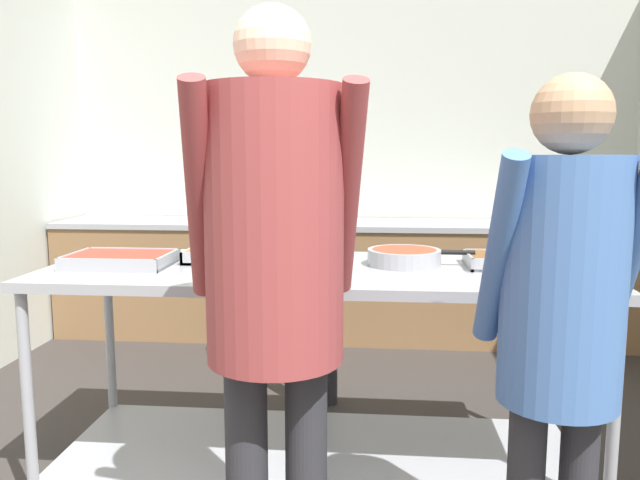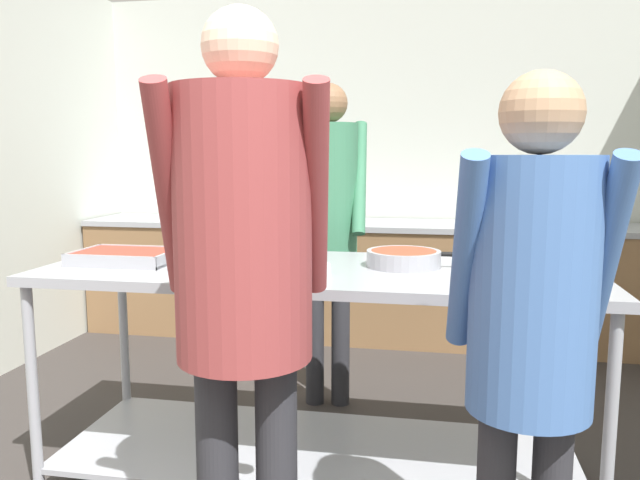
{
  "view_description": "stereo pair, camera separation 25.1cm",
  "coord_description": "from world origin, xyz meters",
  "px_view_note": "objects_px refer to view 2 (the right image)",
  "views": [
    {
      "loc": [
        0.24,
        -0.79,
        1.41
      ],
      "look_at": [
        -0.0,
        1.85,
        1.03
      ],
      "focal_mm": 35.0,
      "sensor_mm": 36.0,
      "label": 1
    },
    {
      "loc": [
        0.49,
        -0.76,
        1.41
      ],
      "look_at": [
        -0.0,
        1.85,
        1.03
      ],
      "focal_mm": 35.0,
      "sensor_mm": 36.0,
      "label": 2
    }
  ],
  "objects_px": {
    "serving_tray_greens": "(238,253)",
    "guest_serving_right": "(532,310)",
    "guest_serving_left": "(244,259)",
    "cook_behind_counter": "(328,208)",
    "sauce_pan": "(404,258)",
    "serving_tray_vegetables": "(126,257)",
    "serving_tray_roast": "(520,264)",
    "water_bottle": "(246,203)",
    "plate_stack": "(300,270)"
  },
  "relations": [
    {
      "from": "plate_stack",
      "to": "guest_serving_right",
      "type": "xyz_separation_m",
      "value": [
        0.76,
        -0.65,
        0.04
      ]
    },
    {
      "from": "serving_tray_greens",
      "to": "sauce_pan",
      "type": "relative_size",
      "value": 0.91
    },
    {
      "from": "serving_tray_vegetables",
      "to": "serving_tray_greens",
      "type": "relative_size",
      "value": 1.02
    },
    {
      "from": "guest_serving_left",
      "to": "guest_serving_right",
      "type": "relative_size",
      "value": 1.12
    },
    {
      "from": "sauce_pan",
      "to": "serving_tray_roast",
      "type": "bearing_deg",
      "value": -0.58
    },
    {
      "from": "serving_tray_greens",
      "to": "sauce_pan",
      "type": "bearing_deg",
      "value": -4.27
    },
    {
      "from": "cook_behind_counter",
      "to": "water_bottle",
      "type": "bearing_deg",
      "value": 123.98
    },
    {
      "from": "guest_serving_right",
      "to": "serving_tray_vegetables",
      "type": "bearing_deg",
      "value": 152.86
    },
    {
      "from": "plate_stack",
      "to": "serving_tray_roast",
      "type": "bearing_deg",
      "value": 18.42
    },
    {
      "from": "guest_serving_right",
      "to": "cook_behind_counter",
      "type": "bearing_deg",
      "value": 116.48
    },
    {
      "from": "plate_stack",
      "to": "cook_behind_counter",
      "type": "bearing_deg",
      "value": 93.96
    },
    {
      "from": "guest_serving_right",
      "to": "sauce_pan",
      "type": "bearing_deg",
      "value": 112.15
    },
    {
      "from": "serving_tray_greens",
      "to": "guest_serving_right",
      "type": "height_order",
      "value": "guest_serving_right"
    },
    {
      "from": "sauce_pan",
      "to": "cook_behind_counter",
      "type": "bearing_deg",
      "value": 121.51
    },
    {
      "from": "serving_tray_greens",
      "to": "guest_serving_right",
      "type": "distance_m",
      "value": 1.49
    },
    {
      "from": "serving_tray_greens",
      "to": "water_bottle",
      "type": "relative_size",
      "value": 1.4
    },
    {
      "from": "serving_tray_vegetables",
      "to": "serving_tray_roast",
      "type": "xyz_separation_m",
      "value": [
        1.66,
        0.12,
        -0.0
      ]
    },
    {
      "from": "sauce_pan",
      "to": "guest_serving_left",
      "type": "xyz_separation_m",
      "value": [
        -0.4,
        -0.93,
        0.14
      ]
    },
    {
      "from": "plate_stack",
      "to": "water_bottle",
      "type": "xyz_separation_m",
      "value": [
        -0.93,
        2.31,
        0.06
      ]
    },
    {
      "from": "guest_serving_left",
      "to": "guest_serving_right",
      "type": "height_order",
      "value": "guest_serving_left"
    },
    {
      "from": "plate_stack",
      "to": "serving_tray_vegetables",
      "type": "bearing_deg",
      "value": 168.87
    },
    {
      "from": "sauce_pan",
      "to": "serving_tray_roast",
      "type": "xyz_separation_m",
      "value": [
        0.47,
        -0.0,
        -0.01
      ]
    },
    {
      "from": "cook_behind_counter",
      "to": "serving_tray_greens",
      "type": "bearing_deg",
      "value": -112.92
    },
    {
      "from": "plate_stack",
      "to": "guest_serving_left",
      "type": "xyz_separation_m",
      "value": [
        -0.02,
        -0.64,
        0.15
      ]
    },
    {
      "from": "cook_behind_counter",
      "to": "water_bottle",
      "type": "relative_size",
      "value": 6.08
    },
    {
      "from": "sauce_pan",
      "to": "serving_tray_roast",
      "type": "height_order",
      "value": "sauce_pan"
    },
    {
      "from": "guest_serving_left",
      "to": "serving_tray_roast",
      "type": "bearing_deg",
      "value": 46.81
    },
    {
      "from": "serving_tray_vegetables",
      "to": "plate_stack",
      "type": "xyz_separation_m",
      "value": [
        0.81,
        -0.16,
        -0.0
      ]
    },
    {
      "from": "plate_stack",
      "to": "serving_tray_roast",
      "type": "xyz_separation_m",
      "value": [
        0.85,
        0.28,
        0.0
      ]
    },
    {
      "from": "sauce_pan",
      "to": "water_bottle",
      "type": "distance_m",
      "value": 2.41
    },
    {
      "from": "serving_tray_greens",
      "to": "guest_serving_left",
      "type": "bearing_deg",
      "value": -71.03
    },
    {
      "from": "serving_tray_roast",
      "to": "cook_behind_counter",
      "type": "distance_m",
      "value": 1.19
    },
    {
      "from": "serving_tray_roast",
      "to": "guest_serving_right",
      "type": "distance_m",
      "value": 0.93
    },
    {
      "from": "serving_tray_greens",
      "to": "serving_tray_roast",
      "type": "distance_m",
      "value": 1.21
    },
    {
      "from": "sauce_pan",
      "to": "serving_tray_vegetables",
      "type": "bearing_deg",
      "value": -173.85
    },
    {
      "from": "guest_serving_right",
      "to": "cook_behind_counter",
      "type": "height_order",
      "value": "cook_behind_counter"
    },
    {
      "from": "guest_serving_left",
      "to": "cook_behind_counter",
      "type": "height_order",
      "value": "guest_serving_left"
    },
    {
      "from": "cook_behind_counter",
      "to": "sauce_pan",
      "type": "bearing_deg",
      "value": -58.49
    },
    {
      "from": "serving_tray_greens",
      "to": "serving_tray_roast",
      "type": "xyz_separation_m",
      "value": [
        1.21,
        -0.06,
        -0.0
      ]
    },
    {
      "from": "serving_tray_vegetables",
      "to": "serving_tray_roast",
      "type": "relative_size",
      "value": 1.0
    },
    {
      "from": "guest_serving_left",
      "to": "serving_tray_vegetables",
      "type": "bearing_deg",
      "value": 134.49
    },
    {
      "from": "guest_serving_left",
      "to": "guest_serving_right",
      "type": "distance_m",
      "value": 0.79
    },
    {
      "from": "sauce_pan",
      "to": "water_bottle",
      "type": "height_order",
      "value": "water_bottle"
    },
    {
      "from": "sauce_pan",
      "to": "water_bottle",
      "type": "bearing_deg",
      "value": 123.09
    },
    {
      "from": "guest_serving_left",
      "to": "guest_serving_right",
      "type": "bearing_deg",
      "value": -0.17
    },
    {
      "from": "plate_stack",
      "to": "water_bottle",
      "type": "relative_size",
      "value": 0.82
    },
    {
      "from": "guest_serving_left",
      "to": "water_bottle",
      "type": "distance_m",
      "value": 3.09
    },
    {
      "from": "guest_serving_left",
      "to": "cook_behind_counter",
      "type": "distance_m",
      "value": 1.67
    },
    {
      "from": "serving_tray_roast",
      "to": "cook_behind_counter",
      "type": "xyz_separation_m",
      "value": [
        -0.92,
        0.74,
        0.15
      ]
    },
    {
      "from": "guest_serving_left",
      "to": "plate_stack",
      "type": "bearing_deg",
      "value": 88.17
    }
  ]
}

